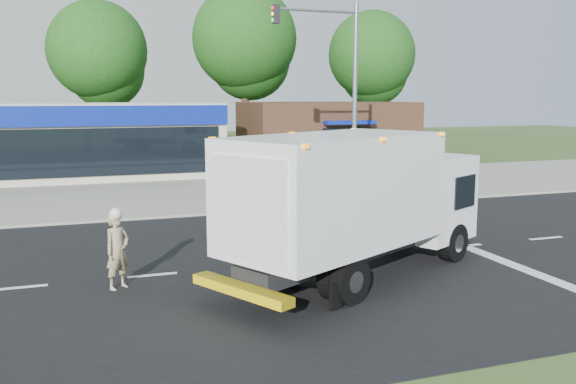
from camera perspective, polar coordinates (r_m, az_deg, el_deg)
name	(u,v)px	position (r m, az deg, el deg)	size (l,w,h in m)	color
ground	(372,255)	(17.16, 7.84, -5.87)	(120.00, 120.00, 0.00)	#385123
road_asphalt	(372,255)	(17.16, 7.84, -5.85)	(60.00, 14.00, 0.02)	black
sidewalk	(279,204)	(24.56, -0.84, -1.13)	(60.00, 2.40, 0.12)	gray
parking_apron	(242,186)	(30.06, -4.31, 0.61)	(60.00, 9.00, 0.02)	gray
lane_markings	(441,263)	(16.70, 14.13, -6.42)	(55.20, 7.00, 0.01)	silver
ems_box_truck	(357,195)	(14.60, 6.44, -0.31)	(8.17, 5.86, 3.52)	black
emergency_worker	(117,249)	(14.42, -15.68, -5.19)	(0.77, 0.73, 1.89)	tan
retail_strip_mall	(49,141)	(34.80, -21.49, 4.47)	(18.00, 6.20, 4.00)	beige
brown_storefront	(327,135)	(37.76, 3.64, 5.36)	(10.00, 6.70, 4.00)	#382316
traffic_signal_pole	(340,82)	(24.48, 4.91, 10.24)	(3.51, 0.25, 8.00)	gray
background_trees	(176,52)	(43.56, -10.45, 12.79)	(36.77, 7.39, 12.10)	#332114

